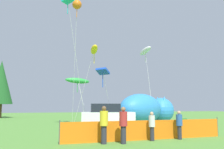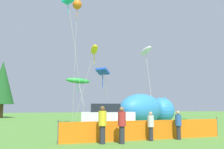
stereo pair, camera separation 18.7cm
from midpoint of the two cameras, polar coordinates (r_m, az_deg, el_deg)
The scene contains 16 objects.
ground_plane at distance 18.25m, azimuth 7.90°, elevation -13.11°, with size 120.00×120.00×0.00m, color #548C38.
parked_car at distance 21.02m, azimuth -1.37°, elevation -9.61°, with size 4.65×2.83×2.09m.
folding_chair at distance 20.68m, azimuth 16.13°, elevation -10.76°, with size 0.60×0.60×0.91m.
inflatable_cat at distance 26.43m, azimuth 7.70°, elevation -8.13°, with size 8.04×5.69×3.14m.
safety_fence at distance 14.54m, azimuth 7.84°, elevation -12.47°, with size 9.93×0.21×1.20m.
spectator_in_green_shirt at distance 12.86m, azimuth -2.28°, elevation -11.05°, with size 0.41×0.41×1.89m.
spectator_in_yellow_shirt at distance 15.06m, azimuth 14.77°, elevation -10.83°, with size 0.35×0.35×1.62m.
spectator_in_black_shirt at distance 12.92m, azimuth 2.19°, elevation -11.13°, with size 0.40×0.40×1.85m.
spectator_in_red_shirt at distance 14.17m, azimuth 8.73°, elevation -11.31°, with size 0.34×0.34×1.58m.
kite_teal_diamond at distance 24.79m, azimuth -10.17°, elevation 15.61°, with size 2.94×2.18×11.99m.
kite_orange_flower at distance 25.71m, azimuth -8.23°, elevation 15.44°, with size 0.92×2.20×12.28m.
kite_blue_box at distance 20.17m, azimuth -2.35°, elevation 0.52°, with size 2.18×2.21×4.94m.
kite_white_ghost at distance 27.76m, azimuth 7.42°, elevation 5.33°, with size 0.83×3.47×8.49m.
kite_green_fish at distance 27.59m, azimuth -8.10°, elevation -1.42°, with size 2.71×2.22×5.06m.
kite_yellow_hero at distance 22.99m, azimuth -4.34°, elevation 5.64°, with size 2.03×2.26×7.48m.
horizon_tree_east at distance 44.45m, azimuth -24.16°, elevation -1.67°, with size 3.89×3.89×9.29m.
Camera 1 is at (-8.79, -15.90, 1.89)m, focal length 40.00 mm.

